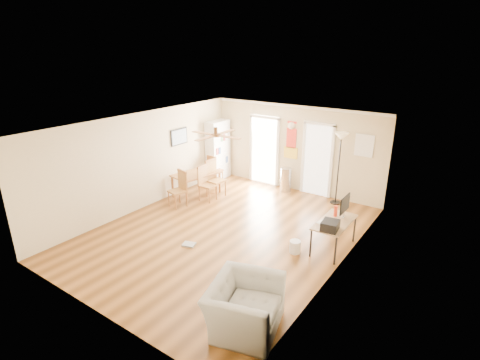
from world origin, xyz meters
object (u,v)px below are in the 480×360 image
Objects in this scene: bookshelf at (218,150)px; torchiere_lamp at (338,169)px; dining_chair_right_a at (216,179)px; wastebasket_a at (295,247)px; dining_chair_right_b at (208,184)px; dining_chair_far at (215,169)px; computer_desk at (333,235)px; armchair at (245,306)px; printer at (330,226)px; dining_table at (197,184)px; dining_chair_near at (177,189)px; trash_can at (286,180)px.

torchiere_lamp is at bearing 8.83° from bookshelf.
wastebasket_a is (3.38, -1.57, -0.40)m from dining_chair_right_a.
dining_chair_right_b is 1.49m from dining_chair_far.
dining_chair_right_b is 4.04m from computer_desk.
dining_chair_right_b is at bearing -148.74° from torchiere_lamp.
bookshelf is 5.26m from wastebasket_a.
dining_chair_right_b is 3.67m from torchiere_lamp.
torchiere_lamp is at bearing 95.19° from wastebasket_a.
computer_desk is 4.47× the size of wastebasket_a.
armchair is (0.37, -2.48, 0.25)m from wastebasket_a.
armchair is at bearing -81.63° from wastebasket_a.
dining_chair_far is at bearing -57.76° from bookshelf.
dining_chair_right_b is 1.10× the size of dining_chair_far.
printer is (0.94, -2.89, -0.25)m from torchiere_lamp.
dining_chair_right_a reaches higher than dining_table.
bookshelf reaches higher than dining_chair_far.
dining_chair_right_b reaches higher than printer.
wastebasket_a is at bearing -109.27° from dining_chair_right_a.
dining_chair_right_b is at bearing 160.55° from wastebasket_a.
torchiere_lamp is at bearing 109.77° from computer_desk.
dining_table is 4.76m from printer.
dining_chair_right_b is at bearing -13.65° from dining_table.
wastebasket_a is 2.52m from armchair.
dining_chair_near is 3.64× the size of wastebasket_a.
bookshelf is at bearing 144.63° from printer.
dining_table is 3.58× the size of printer.
armchair is (-0.24, -3.10, 0.05)m from computer_desk.
dining_table is at bearing -138.89° from trash_can.
torchiere_lamp is at bearing 51.47° from dining_chair_near.
torchiere_lamp reaches higher than dining_chair_right_a.
dining_chair_near reaches higher than dining_table.
trash_can is (1.90, 2.74, -0.14)m from dining_chair_near.
computer_desk is (4.40, 0.25, -0.17)m from dining_chair_near.
torchiere_lamp reaches higher than dining_chair_near.
armchair is at bearing -41.55° from dining_table.
dining_table is 1.46× the size of dining_chair_far.
dining_chair_right_a is at bearing 23.89° from dining_table.
torchiere_lamp is 5.38× the size of printer.
dining_table is 1.33× the size of dining_chair_right_b.
dining_table is 4.16m from wastebasket_a.
printer is at bearing -21.82° from armchair.
dining_chair_right_a is 0.91× the size of armchair.
torchiere_lamp is 5.63m from armchair.
bookshelf is 1.57× the size of computer_desk.
dining_chair_right_a reaches higher than armchair.
trash_can is 3.65m from wastebasket_a.
dining_chair_right_b is 5.25m from armchair.
armchair is at bearing -131.58° from dining_chair_right_a.
dining_chair_right_a is at bearing 166.53° from computer_desk.
armchair reaches higher than dining_table.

